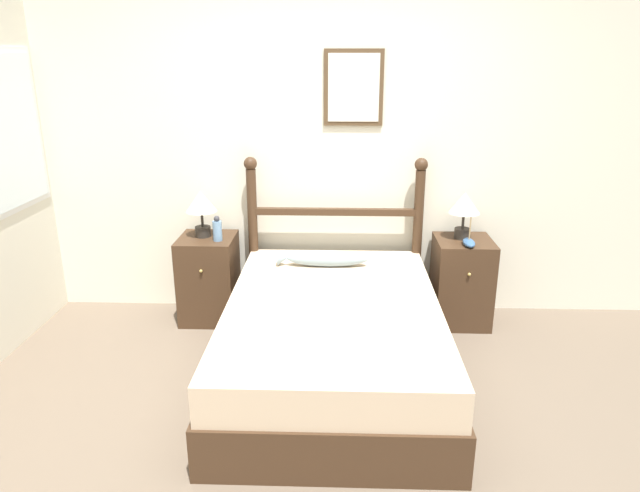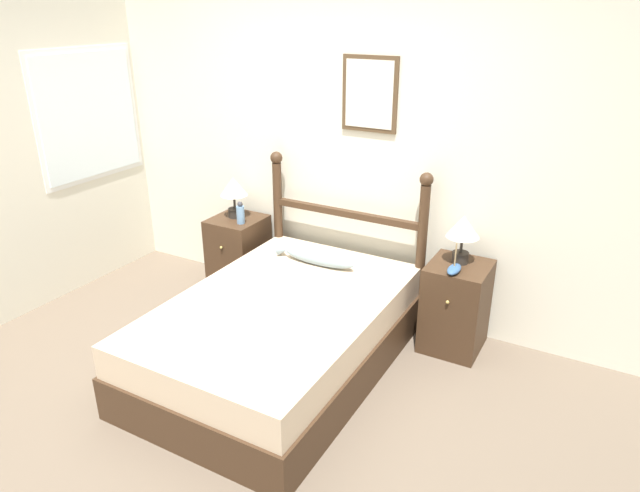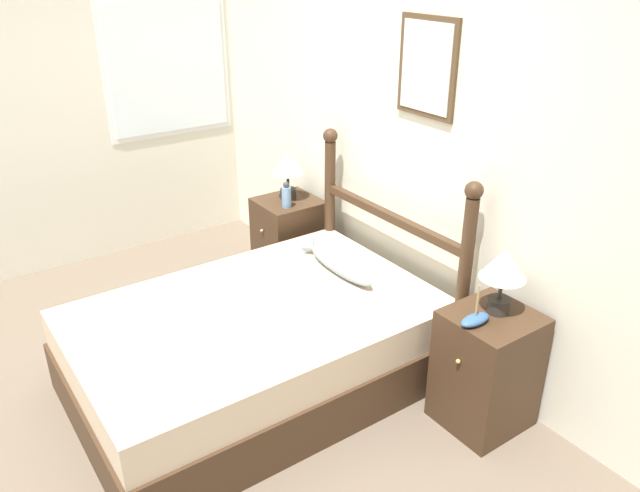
{
  "view_description": "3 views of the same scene",
  "coord_description": "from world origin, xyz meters",
  "px_view_note": "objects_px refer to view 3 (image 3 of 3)",
  "views": [
    {
      "loc": [
        0.13,
        -2.54,
        1.92
      ],
      "look_at": [
        0.0,
        1.05,
        0.73
      ],
      "focal_mm": 32.0,
      "sensor_mm": 36.0,
      "label": 1
    },
    {
      "loc": [
        1.94,
        -2.11,
        2.3
      ],
      "look_at": [
        0.13,
        1.13,
        0.72
      ],
      "focal_mm": 32.0,
      "sensor_mm": 36.0,
      "label": 2
    },
    {
      "loc": [
        2.71,
        -0.76,
        2.29
      ],
      "look_at": [
        0.04,
        1.11,
        0.73
      ],
      "focal_mm": 35.0,
      "sensor_mm": 36.0,
      "label": 3
    }
  ],
  "objects_px": {
    "bottle": "(286,196)",
    "model_boat": "(475,319)",
    "bed": "(257,347)",
    "table_lamp_right": "(503,269)",
    "nightstand_right": "(486,369)",
    "nightstand_left": "(289,241)",
    "table_lamp_left": "(288,167)",
    "fish_pillow": "(338,264)"
  },
  "relations": [
    {
      "from": "table_lamp_left",
      "to": "table_lamp_right",
      "type": "bearing_deg",
      "value": 0.6
    },
    {
      "from": "table_lamp_right",
      "to": "nightstand_right",
      "type": "bearing_deg",
      "value": -71.07
    },
    {
      "from": "bed",
      "to": "nightstand_left",
      "type": "xyz_separation_m",
      "value": [
        -0.95,
        0.82,
        0.07
      ]
    },
    {
      "from": "bed",
      "to": "nightstand_right",
      "type": "xyz_separation_m",
      "value": [
        0.95,
        0.82,
        0.07
      ]
    },
    {
      "from": "table_lamp_right",
      "to": "model_boat",
      "type": "bearing_deg",
      "value": -85.87
    },
    {
      "from": "nightstand_left",
      "to": "bottle",
      "type": "distance_m",
      "value": 0.43
    },
    {
      "from": "model_boat",
      "to": "table_lamp_left",
      "type": "bearing_deg",
      "value": 175.31
    },
    {
      "from": "table_lamp_left",
      "to": "fish_pillow",
      "type": "xyz_separation_m",
      "value": [
        0.9,
        -0.22,
        -0.33
      ]
    },
    {
      "from": "nightstand_left",
      "to": "fish_pillow",
      "type": "height_order",
      "value": "nightstand_left"
    },
    {
      "from": "bed",
      "to": "fish_pillow",
      "type": "distance_m",
      "value": 0.7
    },
    {
      "from": "table_lamp_left",
      "to": "table_lamp_right",
      "type": "relative_size",
      "value": 1.0
    },
    {
      "from": "bed",
      "to": "nightstand_left",
      "type": "relative_size",
      "value": 3.06
    },
    {
      "from": "nightstand_right",
      "to": "model_boat",
      "type": "xyz_separation_m",
      "value": [
        -0.0,
        -0.14,
        0.35
      ]
    },
    {
      "from": "table_lamp_left",
      "to": "fish_pillow",
      "type": "distance_m",
      "value": 0.98
    },
    {
      "from": "bottle",
      "to": "nightstand_left",
      "type": "bearing_deg",
      "value": 143.49
    },
    {
      "from": "bed",
      "to": "table_lamp_right",
      "type": "height_order",
      "value": "table_lamp_right"
    },
    {
      "from": "bed",
      "to": "table_lamp_right",
      "type": "bearing_deg",
      "value": 42.67
    },
    {
      "from": "model_boat",
      "to": "nightstand_right",
      "type": "bearing_deg",
      "value": 89.47
    },
    {
      "from": "model_boat",
      "to": "table_lamp_right",
      "type": "bearing_deg",
      "value": 94.13
    },
    {
      "from": "bottle",
      "to": "model_boat",
      "type": "xyz_separation_m",
      "value": [
        1.8,
        -0.06,
        -0.06
      ]
    },
    {
      "from": "bottle",
      "to": "model_boat",
      "type": "bearing_deg",
      "value": -1.96
    },
    {
      "from": "nightstand_right",
      "to": "bottle",
      "type": "bearing_deg",
      "value": -177.61
    },
    {
      "from": "nightstand_right",
      "to": "fish_pillow",
      "type": "bearing_deg",
      "value": -169.08
    },
    {
      "from": "table_lamp_left",
      "to": "fish_pillow",
      "type": "bearing_deg",
      "value": -13.67
    },
    {
      "from": "table_lamp_left",
      "to": "bottle",
      "type": "bearing_deg",
      "value": -36.66
    },
    {
      "from": "bottle",
      "to": "nightstand_right",
      "type": "bearing_deg",
      "value": 2.39
    },
    {
      "from": "table_lamp_right",
      "to": "bed",
      "type": "bearing_deg",
      "value": -137.33
    },
    {
      "from": "nightstand_left",
      "to": "nightstand_right",
      "type": "xyz_separation_m",
      "value": [
        1.9,
        0.0,
        0.0
      ]
    },
    {
      "from": "nightstand_left",
      "to": "nightstand_right",
      "type": "distance_m",
      "value": 1.9
    },
    {
      "from": "nightstand_left",
      "to": "nightstand_right",
      "type": "bearing_deg",
      "value": 0.0
    },
    {
      "from": "nightstand_left",
      "to": "model_boat",
      "type": "bearing_deg",
      "value": -4.12
    },
    {
      "from": "table_lamp_left",
      "to": "table_lamp_right",
      "type": "distance_m",
      "value": 1.92
    },
    {
      "from": "table_lamp_left",
      "to": "model_boat",
      "type": "bearing_deg",
      "value": -4.69
    },
    {
      "from": "nightstand_right",
      "to": "table_lamp_right",
      "type": "bearing_deg",
      "value": 108.93
    },
    {
      "from": "nightstand_left",
      "to": "bottle",
      "type": "height_order",
      "value": "bottle"
    },
    {
      "from": "nightstand_left",
      "to": "table_lamp_right",
      "type": "distance_m",
      "value": 1.97
    },
    {
      "from": "table_lamp_left",
      "to": "model_boat",
      "type": "xyz_separation_m",
      "value": [
        1.93,
        -0.16,
        -0.22
      ]
    },
    {
      "from": "nightstand_right",
      "to": "model_boat",
      "type": "distance_m",
      "value": 0.38
    },
    {
      "from": "bed",
      "to": "fish_pillow",
      "type": "height_order",
      "value": "fish_pillow"
    },
    {
      "from": "table_lamp_right",
      "to": "bottle",
      "type": "distance_m",
      "value": 1.8
    },
    {
      "from": "nightstand_left",
      "to": "nightstand_right",
      "type": "relative_size",
      "value": 1.0
    },
    {
      "from": "fish_pillow",
      "to": "nightstand_left",
      "type": "bearing_deg",
      "value": 167.22
    }
  ]
}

